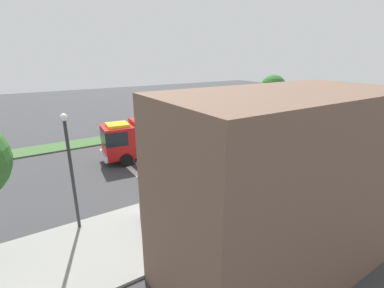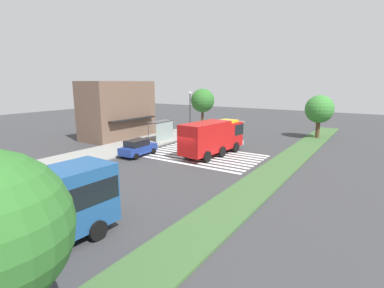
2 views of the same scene
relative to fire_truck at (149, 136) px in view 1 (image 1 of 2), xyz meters
The scene contains 13 objects.
ground_plane 4.48m from the fire_truck, 168.64° to the left, with size 120.00×120.00×0.00m, color #38383A.
sidewalk 11.30m from the fire_truck, 110.62° to the left, with size 60.00×5.70×0.14m, color gray.
median_strip 8.68m from the fire_truck, 117.62° to the right, with size 60.00×3.00×0.14m, color #3D6033.
crosswalk 2.42m from the fire_truck, 144.29° to the left, with size 7.65×12.21×0.01m.
fire_truck is the anchor object (origin of this frame).
parked_car_mid 28.13m from the fire_truck, 166.90° to the left, with size 4.51×2.13×1.71m.
parked_car_east 8.08m from the fire_truck, 127.20° to the left, with size 4.33×2.15×1.75m.
transit_bus 21.88m from the fire_truck, behind, with size 10.11×3.21×3.59m.
bus_stop_shelter 9.68m from the fire_truck, 72.59° to the left, with size 3.50×1.40×2.46m.
bench_near_shelter 9.39m from the fire_truck, 96.83° to the left, with size 1.60×0.50×0.90m.
street_lamp 11.45m from the fire_truck, 46.27° to the left, with size 0.36×0.36×6.17m.
storefront_building 15.90m from the fire_truck, 85.31° to the left, with size 9.93×5.76×7.73m.
median_tree_far_west 25.48m from the fire_truck, 162.82° to the right, with size 3.82×3.82×6.03m.
Camera 1 is at (13.52, 21.42, 8.91)m, focal length 25.84 mm.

